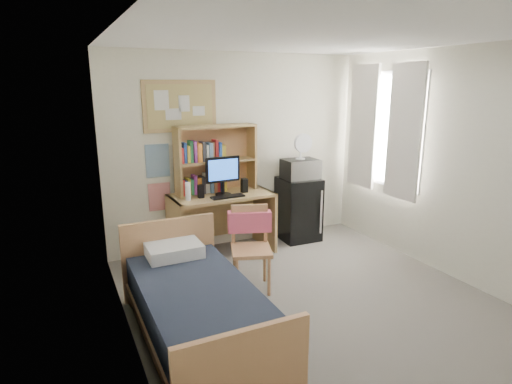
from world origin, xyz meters
name	(u,v)px	position (x,y,z in m)	size (l,w,h in m)	color
floor	(320,308)	(0.00, 0.00, -0.01)	(3.60, 4.20, 0.02)	slate
ceiling	(331,35)	(0.00, 0.00, 2.60)	(3.60, 4.20, 0.02)	white
wall_back	(237,151)	(0.00, 2.10, 1.30)	(3.60, 0.04, 2.60)	white
wall_left	(127,205)	(-1.80, 0.00, 1.30)	(0.04, 4.20, 2.60)	white
wall_right	(460,167)	(1.80, 0.00, 1.30)	(0.04, 4.20, 2.60)	white
window_unit	(384,129)	(1.75, 1.20, 1.60)	(0.10, 1.40, 1.70)	white
curtain_left	(404,133)	(1.72, 0.80, 1.60)	(0.04, 0.55, 1.70)	white
curtain_right	(363,127)	(1.72, 1.60, 1.60)	(0.04, 0.55, 1.70)	white
bulletin_board	(180,106)	(-0.78, 2.08, 1.92)	(0.94, 0.03, 0.64)	tan
poster_wave	(157,161)	(-1.10, 2.09, 1.25)	(0.30, 0.01, 0.42)	#27659D
poster_japan	(160,197)	(-1.10, 2.09, 0.78)	(0.28, 0.01, 0.36)	red
desk	(222,224)	(-0.38, 1.75, 0.41)	(1.31, 0.65, 0.82)	tan
desk_chair	(251,250)	(-0.46, 0.66, 0.46)	(0.46, 0.46, 0.92)	tan
mini_fridge	(298,209)	(0.82, 1.82, 0.45)	(0.53, 0.53, 0.90)	black
bed	(199,315)	(-1.28, -0.04, 0.26)	(0.94, 1.88, 0.52)	black
hutch	(216,159)	(-0.38, 1.90, 1.25)	(1.06, 0.27, 0.87)	tan
monitor	(223,176)	(-0.37, 1.69, 1.06)	(0.45, 0.04, 0.48)	black
keyboard	(228,197)	(-0.37, 1.55, 0.83)	(0.43, 0.14, 0.02)	black
speaker_left	(201,191)	(-0.67, 1.68, 0.90)	(0.07, 0.07, 0.16)	black
speaker_right	(244,185)	(-0.08, 1.71, 0.91)	(0.08, 0.08, 0.18)	black
water_bottle	(188,191)	(-0.85, 1.63, 0.93)	(0.06, 0.06, 0.22)	white
hoodie	(249,221)	(-0.39, 0.85, 0.71)	(0.48, 0.15, 0.23)	#EC5A78
microwave	(300,169)	(0.82, 1.80, 1.03)	(0.47, 0.36, 0.27)	silver
desk_fan	(301,148)	(0.82, 1.80, 1.33)	(0.26, 0.26, 0.32)	white
pillow	(174,250)	(-1.28, 0.71, 0.58)	(0.53, 0.37, 0.13)	white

